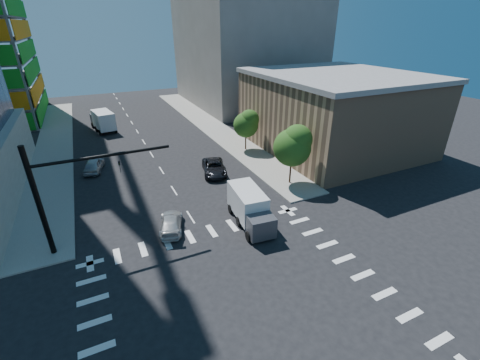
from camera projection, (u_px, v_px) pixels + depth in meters
ground at (247, 307)px, 20.81m from camera, size 160.00×160.00×0.00m
road_markings at (247, 307)px, 20.80m from camera, size 20.00×20.00×0.01m
sidewalk_ne at (210, 125)px, 58.06m from camera, size 5.00×60.00×0.15m
sidewalk_nw at (55, 145)px, 48.39m from camera, size 5.00×60.00×0.15m
commercial_building at (334, 111)px, 46.00m from camera, size 20.50×22.50×10.60m
bg_building_ne at (245, 37)px, 69.74m from camera, size 24.00×30.00×28.00m
signal_mast_nw at (59, 189)px, 23.86m from camera, size 10.20×0.40×9.00m
tree_south at (294, 145)px, 34.92m from camera, size 4.16×4.16×6.82m
tree_north at (247, 123)px, 45.08m from camera, size 3.54×3.52×5.78m
car_nb_far at (214, 167)px, 39.15m from camera, size 3.93×6.11×1.57m
car_sb_near at (171, 223)px, 28.48m from camera, size 3.18×5.00×1.35m
car_sb_mid at (94, 165)px, 39.82m from camera, size 3.00×5.05×1.61m
box_truck_near at (251, 211)px, 28.84m from camera, size 3.09×6.14×3.11m
box_truck_far at (102, 121)px, 54.94m from camera, size 3.88×6.93×3.43m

